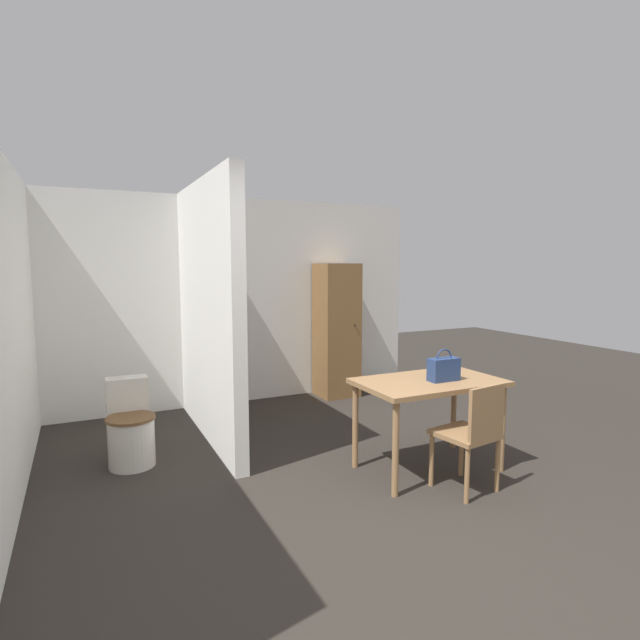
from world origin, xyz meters
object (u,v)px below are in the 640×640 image
object	(u,v)px
dining_table	(429,390)
wooden_chair	(472,432)
wooden_cabinet	(337,330)
toilet	(131,430)
handbag	(444,369)

from	to	relation	value
dining_table	wooden_chair	distance (m)	0.52
wooden_chair	wooden_cabinet	xyz separation A→B (m)	(0.38, 2.91, 0.39)
dining_table	toilet	bearing A→B (deg)	151.62
wooden_chair	toilet	distance (m)	2.82
handbag	wooden_cabinet	world-z (taller)	wooden_cabinet
toilet	handbag	distance (m)	2.70
toilet	wooden_cabinet	world-z (taller)	wooden_cabinet
wooden_chair	wooden_cabinet	bearing A→B (deg)	74.38
handbag	wooden_cabinet	size ratio (longest dim) A/B	0.15
dining_table	toilet	size ratio (longest dim) A/B	1.64
handbag	wooden_cabinet	distance (m)	2.52
wooden_chair	handbag	distance (m)	0.57
handbag	toilet	bearing A→B (deg)	151.14
toilet	wooden_chair	bearing A→B (deg)	-36.73
dining_table	toilet	xyz separation A→B (m)	(-2.22, 1.20, -0.38)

